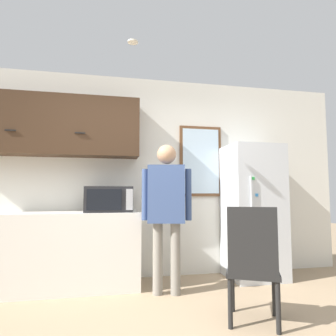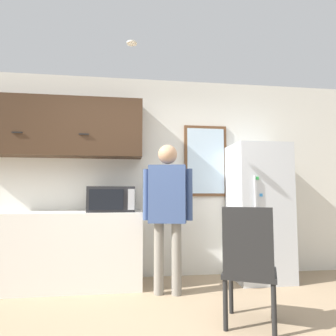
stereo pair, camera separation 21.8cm
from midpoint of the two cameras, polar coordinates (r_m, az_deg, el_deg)
name	(u,v)px [view 1 (the left image)]	position (r m, az deg, el deg)	size (l,w,h in m)	color
back_wall	(135,175)	(4.10, -7.74, -1.41)	(6.00, 0.06, 2.70)	silver
counter	(42,251)	(3.89, -24.37, -14.25)	(2.21, 0.62, 0.89)	silver
upper_cabinets	(49,126)	(4.06, -23.16, 7.45)	(2.21, 0.35, 0.75)	#3D2819
microwave	(109,199)	(3.70, -12.93, -5.81)	(0.55, 0.43, 0.30)	#232326
person	(167,202)	(3.38, -2.13, -6.52)	(0.55, 0.31, 1.66)	gray
refrigerator	(253,211)	(4.16, 14.40, -7.91)	(0.69, 0.66, 1.75)	silver
chair	(253,261)	(2.72, 13.53, -16.91)	(0.58, 0.58, 0.99)	black
window	(201,161)	(4.24, 4.75, 1.32)	(0.61, 0.05, 0.99)	brown
ceiling_light	(133,42)	(3.41, -8.68, 22.68)	(0.11, 0.11, 0.01)	white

